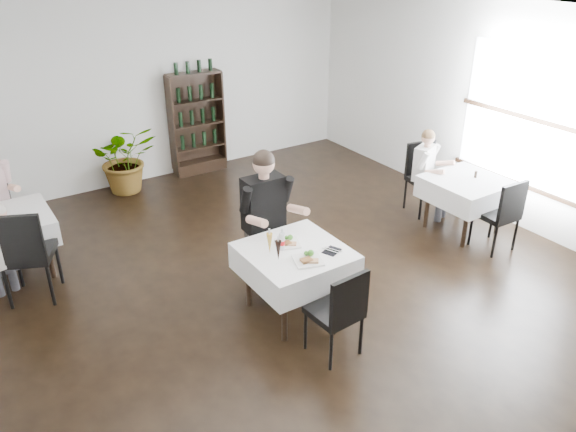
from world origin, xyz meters
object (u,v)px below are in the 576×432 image
object	(u,v)px
wine_shelf	(197,124)
main_table	(295,262)
diner_main	(268,211)
potted_tree	(125,158)

from	to	relation	value
wine_shelf	main_table	world-z (taller)	wine_shelf
wine_shelf	diner_main	world-z (taller)	wine_shelf
potted_tree	diner_main	world-z (taller)	diner_main
wine_shelf	diner_main	distance (m)	3.82
wine_shelf	diner_main	size ratio (longest dim) A/B	1.06
main_table	diner_main	world-z (taller)	diner_main
wine_shelf	potted_tree	distance (m)	1.37
potted_tree	wine_shelf	bearing A→B (deg)	5.43
wine_shelf	diner_main	bearing A→B (deg)	-102.98
wine_shelf	main_table	size ratio (longest dim) A/B	1.70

